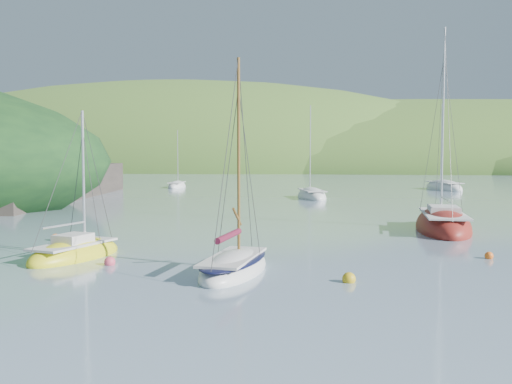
% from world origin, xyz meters
% --- Properties ---
extents(ground, '(700.00, 700.00, 0.00)m').
position_xyz_m(ground, '(0.00, 0.00, 0.00)').
color(ground, slate).
rests_on(ground, ground).
extents(shoreline_hills, '(690.00, 135.00, 56.00)m').
position_xyz_m(shoreline_hills, '(-9.66, 172.42, 0.00)').
color(shoreline_hills, '#356325').
rests_on(shoreline_hills, ground).
extents(daysailer_white, '(2.51, 5.99, 9.02)m').
position_xyz_m(daysailer_white, '(-0.40, 1.67, 0.21)').
color(daysailer_white, silver).
rests_on(daysailer_white, ground).
extents(sloop_red, '(3.33, 9.16, 13.46)m').
position_xyz_m(sloop_red, '(9.37, 16.02, 0.24)').
color(sloop_red, maroon).
rests_on(sloop_red, ground).
extents(sailboat_yellow, '(3.27, 5.75, 7.19)m').
position_xyz_m(sailboat_yellow, '(-8.02, 3.42, 0.17)').
color(sailboat_yellow, yellow).
rests_on(sailboat_yellow, ground).
extents(distant_sloop_a, '(4.68, 7.97, 10.75)m').
position_xyz_m(distant_sloop_a, '(-0.66, 40.46, 0.18)').
color(distant_sloop_a, silver).
rests_on(distant_sloop_a, ground).
extents(distant_sloop_b, '(5.47, 9.16, 12.33)m').
position_xyz_m(distant_sloop_b, '(15.24, 58.51, 0.20)').
color(distant_sloop_b, silver).
rests_on(distant_sloop_b, ground).
extents(distant_sloop_c, '(2.85, 6.39, 8.83)m').
position_xyz_m(distant_sloop_c, '(-21.06, 57.02, 0.16)').
color(distant_sloop_c, silver).
rests_on(distant_sloop_c, ground).
extents(mooring_buoys, '(22.11, 7.83, 0.49)m').
position_xyz_m(mooring_buoys, '(-2.24, 4.03, 0.12)').
color(mooring_buoys, gold).
rests_on(mooring_buoys, ground).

